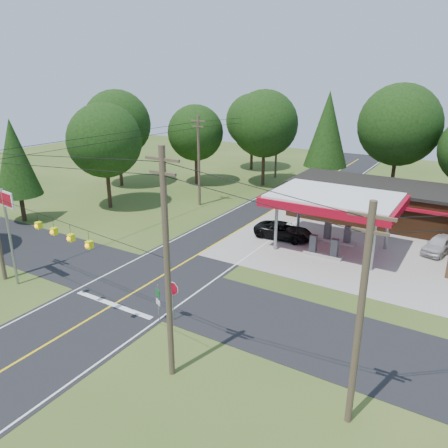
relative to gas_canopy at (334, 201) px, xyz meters
The scene contains 17 objects.
ground 16.38m from the gas_canopy, 124.70° to the right, with size 120.00×120.00×0.00m, color #334E1B.
main_highway 16.37m from the gas_canopy, 124.70° to the right, with size 8.00×120.00×0.02m, color black.
cross_road 16.37m from the gas_canopy, 124.70° to the right, with size 70.00×7.00×0.02m, color black.
lane_center_yellow 16.37m from the gas_canopy, 124.70° to the right, with size 0.15×110.00×0.00m, color yellow.
gas_canopy is the anchor object (origin of this frame).
convenience_store 10.31m from the gas_canopy, 84.28° to the left, with size 16.40×7.55×3.80m.
utility_pole_near_right 20.13m from the gas_canopy, 94.29° to the right, with size 1.80×0.30×11.50m.
utility_pole_far_left 17.74m from the gas_canopy, 163.61° to the left, with size 1.80×0.30×10.00m.
utility_pole_right_b 19.80m from the gas_canopy, 69.27° to the right, with size 1.80×0.30×10.00m.
utility_pole_north 26.92m from the gas_canopy, 125.17° to the left, with size 0.30×0.30×9.50m.
overhead_beacons 21.56m from the gas_canopy, 117.76° to the right, with size 17.04×2.04×1.03m.
treeline_backdrop 14.09m from the gas_canopy, 126.61° to the left, with size 70.27×51.59×13.30m.
suv_car 5.73m from the gas_canopy, behind, with size 5.26×5.26×1.46m, color black.
sedan_car 9.62m from the gas_canopy, 26.57° to the left, with size 4.25×4.25×1.45m, color silver.
big_stop_sign 24.79m from the gas_canopy, 133.35° to the right, with size 2.61×0.44×7.05m.
octagonal_stop_sign 16.79m from the gas_canopy, 105.69° to the right, with size 0.91×0.09×2.63m.
route_sign_post 17.54m from the gas_canopy, 107.47° to the right, with size 0.47×0.24×2.47m.
Camera 1 is at (19.29, -21.24, 14.41)m, focal length 35.00 mm.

